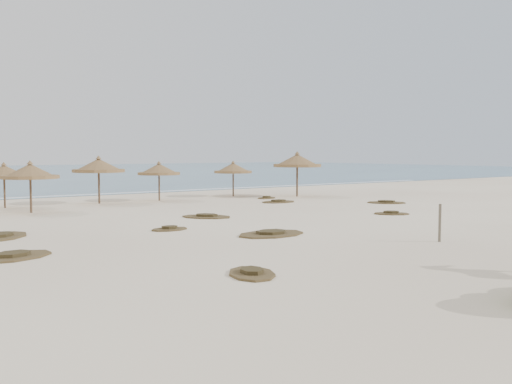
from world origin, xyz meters
TOP-DOWN VIEW (x-y plane):
  - ground at (0.00, 0.00)m, footprint 160.00×160.00m
  - foam_line at (0.00, 26.00)m, footprint 70.00×0.60m
  - palapa_1 at (-7.06, 15.84)m, footprint 3.30×3.30m
  - palapa_2 at (-7.54, 19.30)m, footprint 3.37×3.37m
  - palapa_3 at (-2.41, 18.83)m, footprint 3.96×3.96m
  - palapa_4 at (1.38, 18.59)m, footprint 2.76×2.76m
  - palapa_5 at (7.12, 18.84)m, footprint 3.05×3.05m
  - palapa_6 at (10.65, 16.20)m, footprint 3.97×3.97m
  - fence_post_near at (1.65, -1.94)m, footprint 0.12×0.12m
  - scrub_0 at (-10.77, 3.49)m, footprint 2.72×2.21m
  - scrub_1 at (-10.21, 7.85)m, footprint 2.91×2.98m
  - scrub_2 at (-4.39, 6.09)m, footprint 1.51×1.00m
  - scrub_3 at (-0.99, 8.94)m, footprint 2.66×2.80m
  - scrub_4 at (7.04, 4.76)m, footprint 2.02×1.98m
  - scrub_5 at (11.58, 9.04)m, footprint 2.61×2.68m
  - scrub_7 at (6.68, 13.24)m, footprint 2.28×1.55m
  - scrub_9 at (-1.98, 2.70)m, footprint 2.76×1.82m
  - scrub_10 at (7.87, 15.99)m, footprint 1.74×1.42m
  - scrub_11 at (-6.55, -2.45)m, footprint 1.74×2.06m

SIDE VIEW (x-z plane):
  - ground at x=0.00m, z-range 0.00..0.00m
  - foam_line at x=0.00m, z-range 0.00..0.01m
  - scrub_0 at x=-10.77m, z-range -0.03..0.13m
  - scrub_1 at x=-10.21m, z-range -0.03..0.13m
  - scrub_2 at x=-4.39m, z-range -0.03..0.13m
  - scrub_3 at x=-0.99m, z-range -0.03..0.13m
  - scrub_4 at x=7.04m, z-range -0.03..0.13m
  - scrub_5 at x=11.58m, z-range -0.03..0.13m
  - scrub_10 at x=7.87m, z-range -0.03..0.13m
  - scrub_7 at x=6.68m, z-range -0.03..0.13m
  - scrub_9 at x=-1.98m, z-range -0.03..0.13m
  - scrub_11 at x=-6.55m, z-range -0.03..0.13m
  - fence_post_near at x=1.65m, z-range 0.00..1.29m
  - palapa_5 at x=7.12m, z-range 0.68..3.15m
  - palapa_4 at x=1.38m, z-range 0.69..3.18m
  - palapa_2 at x=-7.54m, z-range 0.69..3.20m
  - palapa_1 at x=-7.06m, z-range 0.73..3.36m
  - palapa_3 at x=-2.41m, z-range 0.79..3.63m
  - palapa_6 at x=10.65m, z-range 0.86..3.97m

